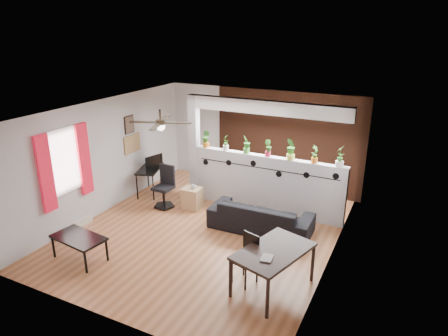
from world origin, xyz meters
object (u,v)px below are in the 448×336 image
potted_plant_3 (268,148)px  office_chair (165,189)px  potted_plant_4 (291,148)px  coffee_table (79,239)px  dining_table (274,254)px  cube_shelf (192,198)px  folding_chair (248,254)px  computer_desk (150,171)px  potted_plant_6 (340,155)px  potted_plant_0 (206,138)px  potted_plant_2 (246,144)px  potted_plant_1 (226,142)px  sofa (261,217)px  ceiling_fan (161,124)px  cup (194,187)px  potted_plant_5 (315,154)px

potted_plant_3 → office_chair: potted_plant_3 is taller
potted_plant_4 → coffee_table: potted_plant_4 is taller
potted_plant_4 → dining_table: (0.61, -2.74, -0.95)m
cube_shelf → folding_chair: folding_chair is taller
computer_desk → cube_shelf: bearing=-12.5°
potted_plant_6 → computer_desk: size_ratio=0.44×
potted_plant_0 → computer_desk: 1.79m
potted_plant_2 → dining_table: potted_plant_2 is taller
potted_plant_0 → potted_plant_2: bearing=0.0°
potted_plant_1 → office_chair: 1.84m
folding_chair → sofa: bearing=104.4°
potted_plant_2 → potted_plant_3: 0.53m
cube_shelf → ceiling_fan: bearing=-90.4°
potted_plant_4 → sofa: bearing=-107.9°
potted_plant_0 → coffee_table: (-0.80, -3.48, -1.16)m
potted_plant_1 → cup: (-0.51, -0.66, -0.99)m
cup → computer_desk: 1.52m
potted_plant_3 → computer_desk: bearing=-173.6°
cube_shelf → computer_desk: computer_desk is taller
potted_plant_3 → sofa: potted_plant_3 is taller
potted_plant_4 → computer_desk: size_ratio=0.46×
computer_desk → folding_chair: bearing=-32.5°
potted_plant_1 → cube_shelf: size_ratio=0.74×
computer_desk → potted_plant_1: bearing=9.7°
folding_chair → ceiling_fan: bearing=158.0°
potted_plant_3 → potted_plant_6: 1.58m
potted_plant_6 → cube_shelf: 3.53m
cup → office_chair: 0.72m
potted_plant_6 → potted_plant_1: bearing=-180.0°
computer_desk → dining_table: bearing=-29.9°
potted_plant_1 → potted_plant_3: bearing=0.0°
sofa → coffee_table: sofa is taller
potted_plant_4 → cube_shelf: size_ratio=0.93×
potted_plant_6 → office_chair: bearing=-167.5°
potted_plant_3 → coffee_table: potted_plant_3 is taller
potted_plant_2 → cube_shelf: size_ratio=0.81×
potted_plant_5 → computer_desk: size_ratio=0.37×
potted_plant_2 → dining_table: size_ratio=0.28×
cube_shelf → office_chair: size_ratio=0.51×
potted_plant_0 → office_chair: size_ratio=0.43×
potted_plant_2 → potted_plant_6: 2.11m
potted_plant_4 → potted_plant_0: bearing=180.0°
potted_plant_0 → potted_plant_4: (2.11, 0.00, 0.03)m
potted_plant_2 → cup: bearing=-147.7°
potted_plant_5 → sofa: size_ratio=0.19×
potted_plant_1 → office_chair: potted_plant_1 is taller
cube_shelf → office_chair: bearing=-164.6°
potted_plant_2 → folding_chair: 3.16m
potted_plant_6 → coffee_table: size_ratio=0.44×
potted_plant_3 → dining_table: bearing=-67.5°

